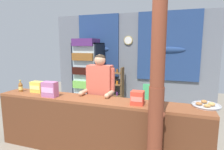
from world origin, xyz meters
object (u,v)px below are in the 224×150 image
(plastic_lawn_chair, at_px, (152,98))
(soda_bottle_iced_tea, at_px, (21,87))
(snack_box_crackers, at_px, (137,98))
(snack_box_wafer, at_px, (50,89))
(shopkeeper, at_px, (100,88))
(stall_counter, at_px, (92,123))
(timber_post, at_px, (157,91))
(bottle_shelf_rack, at_px, (115,85))
(snack_box_instant_noodle, at_px, (37,87))
(pastry_tray, at_px, (206,105))
(drink_fridge, at_px, (88,69))
(soda_bottle_orange_soda, at_px, (158,97))

(plastic_lawn_chair, relative_size, soda_bottle_iced_tea, 4.09)
(snack_box_crackers, xyz_separation_m, snack_box_wafer, (-1.41, -0.06, 0.03))
(shopkeeper, bearing_deg, stall_counter, -82.96)
(timber_post, xyz_separation_m, plastic_lawn_chair, (-0.31, 2.11, -0.69))
(bottle_shelf_rack, height_order, snack_box_wafer, snack_box_wafer)
(snack_box_crackers, bearing_deg, soda_bottle_iced_tea, 178.37)
(snack_box_wafer, bearing_deg, plastic_lawn_chair, 53.30)
(snack_box_instant_noodle, bearing_deg, soda_bottle_iced_tea, -167.73)
(bottle_shelf_rack, bearing_deg, plastic_lawn_chair, -32.39)
(snack_box_instant_noodle, bearing_deg, timber_post, -11.63)
(bottle_shelf_rack, bearing_deg, snack_box_crackers, -65.43)
(bottle_shelf_rack, height_order, shopkeeper, shopkeeper)
(shopkeeper, xyz_separation_m, pastry_tray, (1.63, -0.20, -0.06))
(snack_box_instant_noodle, relative_size, pastry_tray, 0.59)
(stall_counter, bearing_deg, snack_box_crackers, 3.69)
(drink_fridge, bearing_deg, shopkeeper, -58.65)
(bottle_shelf_rack, distance_m, snack_box_crackers, 2.81)
(timber_post, height_order, pastry_tray, timber_post)
(soda_bottle_iced_tea, bearing_deg, shopkeeper, 14.49)
(shopkeeper, xyz_separation_m, snack_box_instant_noodle, (-1.07, -0.29, 0.01))
(bottle_shelf_rack, distance_m, snack_box_instant_noodle, 2.52)
(snack_box_instant_noodle, bearing_deg, snack_box_wafer, -24.78)
(bottle_shelf_rack, xyz_separation_m, snack_box_instant_noodle, (-0.66, -2.40, 0.42))
(pastry_tray, bearing_deg, bottle_shelf_rack, 131.63)
(bottle_shelf_rack, xyz_separation_m, soda_bottle_iced_tea, (-0.97, -2.46, 0.42))
(soda_bottle_iced_tea, relative_size, snack_box_wafer, 0.86)
(drink_fridge, relative_size, snack_box_wafer, 7.73)
(stall_counter, relative_size, timber_post, 1.35)
(timber_post, relative_size, bottle_shelf_rack, 2.24)
(plastic_lawn_chair, relative_size, shopkeeper, 0.55)
(pastry_tray, bearing_deg, plastic_lawn_chair, 119.99)
(plastic_lawn_chair, height_order, snack_box_wafer, snack_box_wafer)
(bottle_shelf_rack, height_order, snack_box_crackers, bottle_shelf_rack)
(plastic_lawn_chair, height_order, snack_box_crackers, snack_box_crackers)
(soda_bottle_orange_soda, xyz_separation_m, snack_box_instant_noodle, (-2.08, 0.15, -0.05))
(snack_box_crackers, bearing_deg, stall_counter, -176.31)
(shopkeeper, bearing_deg, timber_post, -35.17)
(soda_bottle_iced_tea, relative_size, pastry_tray, 0.57)
(pastry_tray, bearing_deg, shopkeeper, 172.97)
(drink_fridge, distance_m, soda_bottle_orange_soda, 3.21)
(snack_box_wafer, xyz_separation_m, pastry_tray, (2.31, 0.27, -0.10))
(stall_counter, height_order, soda_bottle_orange_soda, soda_bottle_orange_soda)
(snack_box_instant_noodle, bearing_deg, shopkeeper, 15.13)
(snack_box_crackers, distance_m, snack_box_wafer, 1.41)
(soda_bottle_orange_soda, distance_m, pastry_tray, 0.68)
(timber_post, distance_m, soda_bottle_orange_soda, 0.32)
(soda_bottle_orange_soda, relative_size, snack_box_crackers, 1.72)
(bottle_shelf_rack, bearing_deg, snack_box_wafer, -95.60)
(soda_bottle_orange_soda, bearing_deg, snack_box_crackers, 175.42)
(soda_bottle_orange_soda, height_order, soda_bottle_iced_tea, soda_bottle_orange_soda)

